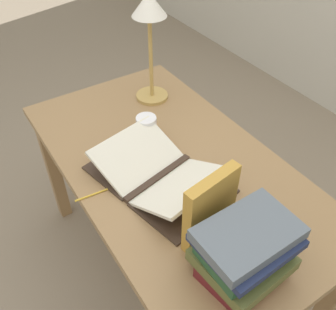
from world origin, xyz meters
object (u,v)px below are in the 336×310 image
(book_standing_upright, at_px, (210,209))
(coffee_mug, at_px, (147,127))
(book_stack_tall, at_px, (244,251))
(reading_lamp, at_px, (150,22))
(pencil, at_px, (99,192))
(open_book, at_px, (158,174))

(book_standing_upright, bearing_deg, coffee_mug, 161.45)
(book_stack_tall, height_order, reading_lamp, reading_lamp)
(pencil, bearing_deg, book_stack_tall, 22.44)
(coffee_mug, distance_m, pencil, 0.35)
(book_stack_tall, height_order, pencil, book_stack_tall)
(open_book, distance_m, reading_lamp, 0.64)
(book_stack_tall, relative_size, book_standing_upright, 1.05)
(coffee_mug, bearing_deg, open_book, -21.22)
(book_stack_tall, xyz_separation_m, reading_lamp, (-0.93, 0.26, 0.26))
(open_book, relative_size, pencil, 3.11)
(reading_lamp, relative_size, coffee_mug, 4.22)
(pencil, bearing_deg, book_standing_upright, 30.89)
(open_book, xyz_separation_m, pencil, (-0.06, -0.21, -0.03))
(reading_lamp, bearing_deg, book_standing_upright, -18.80)
(open_book, bearing_deg, book_stack_tall, -12.38)
(book_standing_upright, relative_size, coffee_mug, 2.22)
(reading_lamp, relative_size, pencil, 2.72)
(book_standing_upright, xyz_separation_m, coffee_mug, (-0.53, 0.09, -0.08))
(open_book, bearing_deg, reading_lamp, 138.81)
(book_standing_upright, bearing_deg, reading_lamp, 152.42)
(open_book, xyz_separation_m, book_stack_tall, (0.45, 0.00, 0.08))
(book_standing_upright, bearing_deg, pencil, -157.88)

